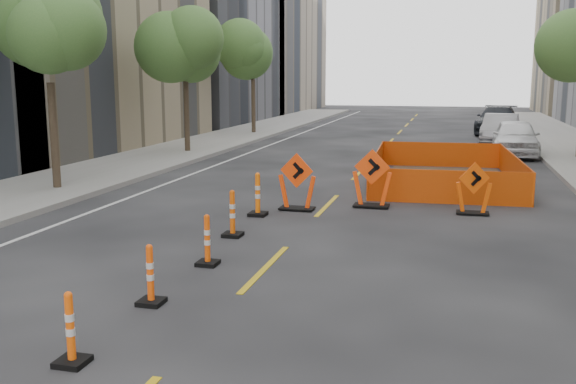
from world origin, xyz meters
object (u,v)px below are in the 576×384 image
(chevron_sign_left, at_px, (297,182))
(parked_car_far, at_px, (498,120))
(channelizer_2, at_px, (70,328))
(parked_car_near, at_px, (515,138))
(channelizer_5, at_px, (232,213))
(channelizer_6, at_px, (258,194))
(channelizer_4, at_px, (207,240))
(chevron_sign_right, at_px, (474,188))
(parked_car_mid, at_px, (500,129))
(channelizer_3, at_px, (150,274))
(chevron_sign_center, at_px, (372,178))

(chevron_sign_left, distance_m, parked_car_far, 25.73)
(channelizer_2, distance_m, parked_car_near, 24.46)
(channelizer_5, height_order, channelizer_6, channelizer_6)
(channelizer_6, distance_m, parked_car_near, 16.45)
(channelizer_2, xyz_separation_m, channelizer_5, (-0.20, 6.54, 0.05))
(chevron_sign_left, bearing_deg, parked_car_near, 72.63)
(channelizer_2, height_order, channelizer_4, channelizer_4)
(channelizer_5, height_order, chevron_sign_right, chevron_sign_right)
(channelizer_6, bearing_deg, parked_car_mid, 70.46)
(channelizer_3, xyz_separation_m, chevron_sign_left, (0.52, 7.47, 0.28))
(channelizer_6, distance_m, parked_car_mid, 21.22)
(channelizer_2, bearing_deg, channelizer_6, 91.91)
(channelizer_2, relative_size, parked_car_mid, 0.20)
(chevron_sign_right, xyz_separation_m, parked_car_near, (2.11, 13.16, 0.13))
(channelizer_5, relative_size, channelizer_6, 0.94)
(channelizer_6, relative_size, parked_car_mid, 0.24)
(channelizer_2, distance_m, parked_car_mid, 29.51)
(channelizer_6, height_order, parked_car_far, parked_car_far)
(chevron_sign_center, bearing_deg, channelizer_5, -120.86)
(channelizer_4, bearing_deg, channelizer_6, 94.68)
(channelizer_2, distance_m, chevron_sign_right, 11.40)
(parked_car_far, bearing_deg, parked_car_mid, -84.78)
(channelizer_2, bearing_deg, chevron_sign_center, 77.29)
(parked_car_near, bearing_deg, channelizer_5, -111.43)
(parked_car_far, bearing_deg, parked_car_near, -82.28)
(channelizer_3, bearing_deg, channelizer_4, 87.88)
(channelizer_2, height_order, channelizer_5, channelizer_5)
(channelizer_3, xyz_separation_m, channelizer_4, (0.08, 2.18, 0.01))
(channelizer_6, distance_m, parked_car_far, 26.84)
(chevron_sign_center, bearing_deg, chevron_sign_left, -153.51)
(channelizer_3, xyz_separation_m, chevron_sign_right, (5.01, 8.06, 0.19))
(channelizer_2, xyz_separation_m, chevron_sign_left, (0.50, 9.65, 0.29))
(channelizer_5, xyz_separation_m, chevron_sign_right, (5.19, 3.71, 0.15))
(channelizer_4, distance_m, channelizer_5, 2.20)
(parked_car_near, distance_m, parked_car_far, 11.14)
(channelizer_6, bearing_deg, chevron_sign_center, 33.82)
(chevron_sign_left, relative_size, parked_car_mid, 0.32)
(channelizer_3, relative_size, channelizer_6, 0.87)
(channelizer_2, relative_size, channelizer_5, 0.90)
(parked_car_near, bearing_deg, chevron_sign_right, -97.11)
(channelizer_5, xyz_separation_m, chevron_sign_left, (0.70, 3.11, 0.23))
(channelizer_3, relative_size, parked_car_mid, 0.21)
(chevron_sign_right, bearing_deg, channelizer_5, -167.09)
(chevron_sign_left, relative_size, chevron_sign_center, 0.96)
(channelizer_4, height_order, chevron_sign_center, chevron_sign_center)
(channelizer_5, relative_size, parked_car_mid, 0.22)
(chevron_sign_right, height_order, parked_car_mid, parked_car_mid)
(chevron_sign_right, bearing_deg, parked_car_mid, 61.80)
(channelizer_2, xyz_separation_m, channelizer_3, (-0.01, 2.18, 0.01))
(channelizer_4, bearing_deg, parked_car_mid, 74.53)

